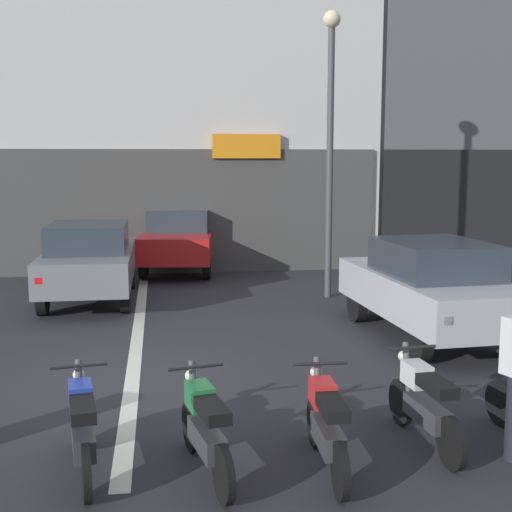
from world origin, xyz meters
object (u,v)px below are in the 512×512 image
car_red_down_street (180,238)px  motorcycle_red_row_centre (326,424)px  motorcycle_blue_row_leftmost (82,426)px  motorcycle_white_row_right_mid (424,402)px  car_silver_parked_kerbside (430,286)px  street_lamp (330,123)px  motorcycle_green_row_left_mid (205,428)px  car_grey_crossing_near (90,259)px

car_red_down_street → motorcycle_red_row_centre: 12.01m
motorcycle_blue_row_leftmost → motorcycle_white_row_right_mid: same height
car_silver_parked_kerbside → street_lamp: street_lamp is taller
motorcycle_green_row_left_mid → car_grey_crossing_near: bearing=102.6°
car_red_down_street → motorcycle_green_row_left_mid: car_red_down_street is taller
car_red_down_street → motorcycle_white_row_right_mid: car_red_down_street is taller
motorcycle_green_row_left_mid → car_red_down_street: bearing=89.3°
motorcycle_green_row_left_mid → motorcycle_white_row_right_mid: bearing=8.6°
car_silver_parked_kerbside → motorcycle_green_row_left_mid: 5.99m
car_red_down_street → car_grey_crossing_near: bearing=-118.8°
street_lamp → motorcycle_red_row_centre: bearing=-104.2°
car_grey_crossing_near → motorcycle_white_row_right_mid: size_ratio=2.46×
car_red_down_street → motorcycle_red_row_centre: car_red_down_street is taller
street_lamp → motorcycle_white_row_right_mid: bearing=-96.6°
car_silver_parked_kerbside → motorcycle_red_row_centre: 5.35m
car_silver_parked_kerbside → car_red_down_street: size_ratio=0.98×
car_grey_crossing_near → car_red_down_street: 4.13m
street_lamp → motorcycle_blue_row_leftmost: bearing=-119.2°
car_grey_crossing_near → motorcycle_blue_row_leftmost: car_grey_crossing_near is taller
motorcycle_green_row_left_mid → motorcycle_red_row_centre: (1.16, -0.07, 0.00)m
car_grey_crossing_near → car_red_down_street: same height
motorcycle_blue_row_leftmost → car_grey_crossing_near: bearing=94.9°
car_grey_crossing_near → car_red_down_street: size_ratio=0.96×
car_grey_crossing_near → motorcycle_white_row_right_mid: bearing=-62.3°
car_silver_parked_kerbside → street_lamp: size_ratio=0.70×
car_grey_crossing_near → car_silver_parked_kerbside: same height
street_lamp → car_red_down_street: bearing=127.8°
street_lamp → motorcycle_blue_row_leftmost: street_lamp is taller
car_red_down_street → motorcycle_blue_row_leftmost: car_red_down_street is taller
car_red_down_street → motorcycle_green_row_left_mid: size_ratio=2.59×
car_silver_parked_kerbside → motorcycle_green_row_left_mid: (-4.03, -4.42, -0.43)m
street_lamp → motorcycle_green_row_left_mid: size_ratio=3.62×
car_red_down_street → motorcycle_blue_row_leftmost: (-1.29, -11.70, -0.43)m
motorcycle_white_row_right_mid → motorcycle_green_row_left_mid: bearing=-171.4°
motorcycle_blue_row_leftmost → motorcycle_green_row_left_mid: (1.15, -0.19, 0.00)m
car_red_down_street → motorcycle_white_row_right_mid: (2.17, -11.54, -0.43)m
car_silver_parked_kerbside → motorcycle_white_row_right_mid: car_silver_parked_kerbside is taller
car_grey_crossing_near → car_silver_parked_kerbside: size_ratio=0.98×
car_red_down_street → motorcycle_blue_row_leftmost: size_ratio=2.58×
car_silver_parked_kerbside → motorcycle_blue_row_leftmost: (-5.18, -4.22, -0.43)m
car_silver_parked_kerbside → car_red_down_street: bearing=117.5°
motorcycle_red_row_centre → motorcycle_white_row_right_mid: (1.15, 0.42, 0.00)m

